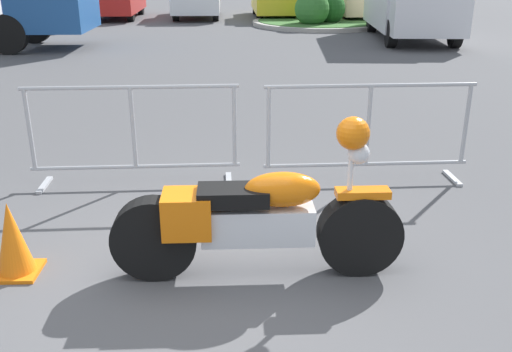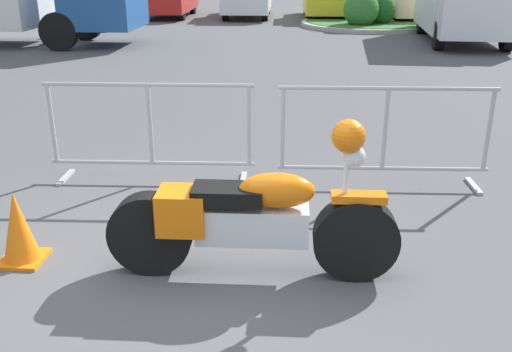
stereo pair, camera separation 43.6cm
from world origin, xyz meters
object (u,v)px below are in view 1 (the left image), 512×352
parked_car_blue (31,0)px  traffic_cone (12,240)px  crowd_barrier_far (368,132)px  motorcycle (258,218)px  pedestrian (48,4)px  crowd_barrier_near (134,135)px

parked_car_blue → traffic_cone: bearing=-163.3°
traffic_cone → crowd_barrier_far: bearing=30.5°
motorcycle → crowd_barrier_far: 2.24m
crowd_barrier_far → pedestrian: bearing=119.6°
crowd_barrier_far → parked_car_blue: (-9.14, 16.99, 0.15)m
crowd_barrier_far → traffic_cone: crowd_barrier_far is taller
crowd_barrier_near → parked_car_blue: 18.26m
traffic_cone → parked_car_blue: bearing=107.9°
parked_car_blue → crowd_barrier_near: bearing=-159.7°
motorcycle → traffic_cone: size_ratio=3.70×
crowd_barrier_near → traffic_cone: bearing=-109.1°
pedestrian → traffic_cone: bearing=-154.0°
parked_car_blue → motorcycle: bearing=-158.4°
crowd_barrier_near → pedestrian: bearing=110.4°
parked_car_blue → pedestrian: pedestrian is taller
motorcycle → traffic_cone: bearing=177.2°
parked_car_blue → pedestrian: 4.97m
crowd_barrier_far → traffic_cone: 3.58m
crowd_barrier_near → pedestrian: pedestrian is taller
motorcycle → crowd_barrier_near: 2.24m
crowd_barrier_near → motorcycle: bearing=-56.9°
crowd_barrier_far → parked_car_blue: 19.30m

